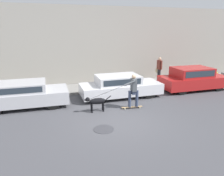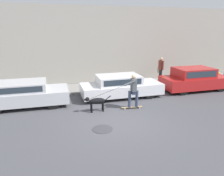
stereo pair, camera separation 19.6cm
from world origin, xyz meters
TOP-DOWN VIEW (x-y plane):
  - ground_plane at (0.00, 0.00)m, footprint 36.00×36.00m
  - back_wall at (0.00, 6.37)m, footprint 32.00×0.30m
  - sidewalk_curb at (0.00, 5.17)m, footprint 30.00×2.07m
  - parked_car_0 at (-3.77, 3.04)m, footprint 4.08×1.94m
  - parked_car_1 at (1.17, 3.04)m, footprint 4.45×1.75m
  - parked_car_2 at (5.96, 3.04)m, footprint 4.16×1.84m
  - dog at (-0.63, 1.27)m, footprint 1.25×0.28m
  - skateboarder at (1.13, 1.15)m, footprint 2.64×0.57m
  - pedestrian_with_bag at (4.81, 5.17)m, footprint 0.21×0.66m
  - manhole_cover at (-0.81, -0.57)m, footprint 0.79×0.79m
  - fire_hydrant at (8.55, 3.88)m, footprint 0.18×0.18m

SIDE VIEW (x-z plane):
  - ground_plane at x=0.00m, z-range 0.00..0.00m
  - manhole_cover at x=-0.81m, z-range 0.00..0.01m
  - sidewalk_curb at x=0.00m, z-range 0.00..0.14m
  - fire_hydrant at x=8.55m, z-range 0.02..0.82m
  - dog at x=-0.63m, z-range 0.13..0.86m
  - parked_car_1 at x=1.17m, z-range -0.01..1.22m
  - parked_car_0 at x=-3.77m, z-range 0.01..1.23m
  - parked_car_2 at x=5.96m, z-range -0.02..1.37m
  - skateboarder at x=1.13m, z-range 0.12..1.78m
  - pedestrian_with_bag at x=4.81m, z-range 0.22..1.89m
  - back_wall at x=0.00m, z-range 0.00..5.09m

